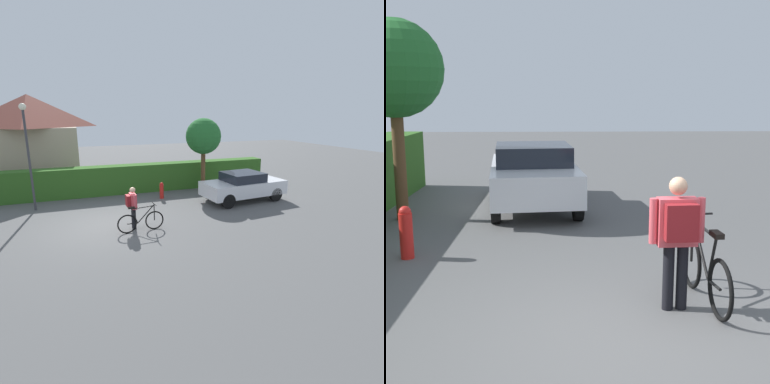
# 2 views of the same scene
# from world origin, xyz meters

# --- Properties ---
(ground_plane) EXTENTS (60.00, 60.00, 0.00)m
(ground_plane) POSITION_xyz_m (0.00, 0.00, 0.00)
(ground_plane) COLOR #525252
(hedge_row) EXTENTS (18.84, 0.90, 1.47)m
(hedge_row) POSITION_xyz_m (0.00, 4.83, 0.73)
(hedge_row) COLOR #2D5C1E
(hedge_row) RESTS_ON ground
(house_distant) EXTENTS (5.41, 5.13, 5.18)m
(house_distant) POSITION_xyz_m (-3.33, 9.52, 2.65)
(house_distant) COLOR tan
(house_distant) RESTS_ON ground
(parked_car_near) EXTENTS (4.10, 2.16, 1.39)m
(parked_car_near) POSITION_xyz_m (6.48, 1.28, 0.73)
(parked_car_near) COLOR silver
(parked_car_near) RESTS_ON ground
(bicycle) EXTENTS (1.69, 0.50, 0.98)m
(bicycle) POSITION_xyz_m (1.08, -1.01, 0.39)
(bicycle) COLOR black
(bicycle) RESTS_ON ground
(person_rider) EXTENTS (0.36, 0.64, 1.55)m
(person_rider) POSITION_xyz_m (0.86, -0.62, 0.93)
(person_rider) COLOR black
(person_rider) RESTS_ON ground
(street_lamp) EXTENTS (0.28, 0.28, 4.50)m
(street_lamp) POSITION_xyz_m (-2.75, 3.07, 2.88)
(street_lamp) COLOR #38383D
(street_lamp) RESTS_ON ground
(tree_kerbside) EXTENTS (1.87, 1.87, 3.86)m
(tree_kerbside) POSITION_xyz_m (5.46, 3.83, 2.90)
(tree_kerbside) COLOR brown
(tree_kerbside) RESTS_ON ground
(fire_hydrant) EXTENTS (0.20, 0.20, 0.81)m
(fire_hydrant) POSITION_xyz_m (2.91, 3.02, 0.41)
(fire_hydrant) COLOR red
(fire_hydrant) RESTS_ON ground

